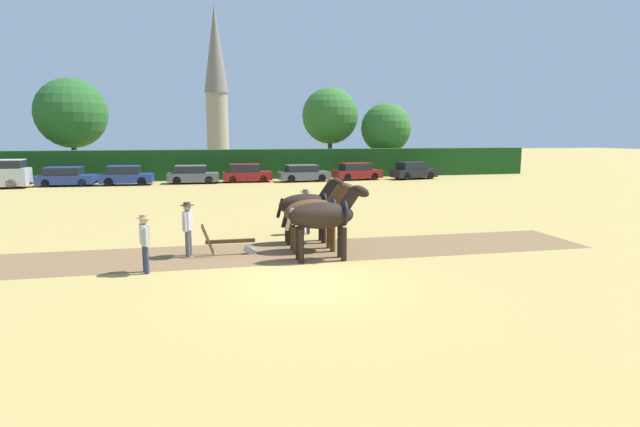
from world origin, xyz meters
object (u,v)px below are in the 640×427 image
(farmer_at_plow, at_px, (188,224))
(parked_car_far_right, at_px, (357,172))
(farmer_onlooker_left, at_px, (145,239))
(parked_car_center, at_px, (193,175))
(parked_car_right, at_px, (303,173))
(tree_center_left, at_px, (330,116))
(church_spire, at_px, (216,81))
(farmer_beside_team, at_px, (305,208))
(tree_left, at_px, (71,113))
(plow, at_px, (235,245))
(draft_horse_lead_right, at_px, (316,213))
(parked_car_left, at_px, (66,177))
(parked_car_center_left, at_px, (126,176))
(tree_center, at_px, (386,128))
(draft_horse_trail_left, at_px, (309,205))
(parked_car_center_right, at_px, (246,173))
(parked_car_end_right, at_px, (413,171))
(draft_horse_lead_left, at_px, (325,216))

(farmer_at_plow, distance_m, parked_car_far_right, 28.92)
(farmer_at_plow, height_order, farmer_onlooker_left, farmer_at_plow)
(parked_car_center, bearing_deg, parked_car_right, 0.00)
(tree_center_left, height_order, parked_car_center, tree_center_left)
(church_spire, height_order, farmer_beside_team, church_spire)
(tree_left, bearing_deg, tree_center_left, 1.74)
(tree_left, bearing_deg, church_spire, 59.94)
(tree_center_left, distance_m, plow, 36.31)
(draft_horse_lead_right, height_order, parked_car_left, draft_horse_lead_right)
(draft_horse_lead_right, height_order, farmer_beside_team, draft_horse_lead_right)
(parked_car_left, height_order, parked_car_center_left, parked_car_center_left)
(tree_center, height_order, plow, tree_center)
(parked_car_center, relative_size, parked_car_far_right, 0.96)
(farmer_at_plow, distance_m, parked_car_center, 25.40)
(draft_horse_trail_left, xyz_separation_m, farmer_at_plow, (-4.21, -1.14, -0.33))
(church_spire, bearing_deg, parked_car_right, -79.79)
(parked_car_left, distance_m, parked_car_far_right, 23.35)
(church_spire, bearing_deg, parked_car_far_right, -71.31)
(farmer_beside_team, bearing_deg, tree_center, 8.88)
(church_spire, xyz_separation_m, draft_horse_lead_right, (0.85, -56.77, -10.01))
(parked_car_center_left, bearing_deg, tree_center_left, 26.99)
(tree_center, bearing_deg, plow, -118.73)
(church_spire, xyz_separation_m, parked_car_center_left, (-8.41, -31.38, -10.58))
(plow, relative_size, parked_car_left, 0.42)
(draft_horse_trail_left, bearing_deg, parked_car_center, 101.45)
(tree_left, relative_size, parked_car_center_right, 2.20)
(parked_car_center_right, bearing_deg, tree_left, 154.81)
(draft_horse_lead_right, height_order, parked_car_far_right, draft_horse_lead_right)
(farmer_at_plow, bearing_deg, parked_car_center_right, 94.64)
(tree_center, xyz_separation_m, parked_car_far_right, (-5.31, -6.85, -3.85))
(tree_center, xyz_separation_m, parked_car_right, (-10.17, -7.29, -3.88))
(draft_horse_trail_left, height_order, parked_car_left, draft_horse_trail_left)
(parked_car_far_right, bearing_deg, plow, -121.64)
(church_spire, bearing_deg, tree_center, -56.92)
(parked_car_left, xyz_separation_m, parked_car_right, (18.49, -0.59, -0.02))
(farmer_onlooker_left, relative_size, parked_car_end_right, 0.40)
(draft_horse_lead_left, height_order, parked_car_end_right, draft_horse_lead_left)
(draft_horse_lead_left, bearing_deg, farmer_onlooker_left, -175.95)
(draft_horse_trail_left, height_order, parked_car_center_left, draft_horse_trail_left)
(farmer_onlooker_left, xyz_separation_m, parked_car_far_right, (15.03, 27.11, -0.27))
(tree_center, relative_size, draft_horse_trail_left, 2.71)
(parked_car_left, xyz_separation_m, parked_car_center, (9.42, -0.13, 0.00))
(tree_center, distance_m, farmer_onlooker_left, 39.75)
(parked_car_left, bearing_deg, parked_car_center, 3.43)
(draft_horse_lead_right, relative_size, parked_car_left, 0.62)
(farmer_beside_team, height_order, parked_car_far_right, farmer_beside_team)
(plow, xyz_separation_m, farmer_at_plow, (-1.46, 0.11, 0.71))
(farmer_onlooker_left, bearing_deg, draft_horse_lead_right, 2.31)
(tree_center_left, bearing_deg, parked_car_far_right, -88.41)
(tree_center_left, bearing_deg, parked_car_left, -160.66)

